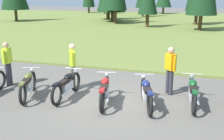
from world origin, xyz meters
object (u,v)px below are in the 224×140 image
(motorcycle_red, at_px, (105,90))
(rider_with_back_turned, at_px, (170,68))
(motorcycle_british_green, at_px, (193,92))
(motorcycle_black, at_px, (67,85))
(motorcycle_navy, at_px, (146,93))
(rider_checking_bike, at_px, (8,61))
(rider_near_row_end, at_px, (73,63))
(motorcycle_olive, at_px, (28,84))

(motorcycle_red, relative_size, rider_with_back_turned, 1.24)
(motorcycle_british_green, bearing_deg, motorcycle_black, -172.37)
(rider_with_back_turned, bearing_deg, motorcycle_navy, -113.02)
(motorcycle_navy, bearing_deg, motorcycle_british_green, 20.10)
(rider_checking_bike, relative_size, rider_near_row_end, 1.00)
(motorcycle_black, height_order, motorcycle_navy, same)
(motorcycle_navy, height_order, rider_with_back_turned, rider_with_back_turned)
(motorcycle_navy, bearing_deg, rider_near_row_end, 162.59)
(motorcycle_black, relative_size, rider_with_back_turned, 1.26)
(motorcycle_british_green, bearing_deg, motorcycle_navy, -159.90)
(motorcycle_olive, distance_m, motorcycle_black, 1.33)
(motorcycle_black, bearing_deg, motorcycle_red, -4.48)
(motorcycle_olive, xyz_separation_m, motorcycle_british_green, (5.33, 0.86, 0.00))
(motorcycle_olive, bearing_deg, motorcycle_red, 4.47)
(motorcycle_olive, relative_size, motorcycle_british_green, 0.95)
(rider_near_row_end, distance_m, rider_with_back_turned, 3.49)
(motorcycle_red, xyz_separation_m, rider_near_row_end, (-1.60, 1.06, 0.51))
(motorcycle_navy, bearing_deg, rider_with_back_turned, 66.98)
(rider_with_back_turned, bearing_deg, motorcycle_black, -157.13)
(motorcycle_navy, relative_size, rider_near_row_end, 1.21)
(motorcycle_red, height_order, motorcycle_british_green, same)
(motorcycle_british_green, bearing_deg, rider_checking_bike, -179.76)
(rider_with_back_turned, bearing_deg, motorcycle_red, -141.71)
(rider_with_back_turned, bearing_deg, rider_checking_bike, -171.81)
(motorcycle_navy, height_order, motorcycle_british_green, same)
(motorcycle_black, distance_m, rider_with_back_turned, 3.56)
(motorcycle_olive, relative_size, motorcycle_black, 0.95)
(motorcycle_british_green, relative_size, rider_with_back_turned, 1.26)
(motorcycle_olive, height_order, rider_near_row_end, rider_near_row_end)
(motorcycle_british_green, relative_size, rider_near_row_end, 1.26)
(motorcycle_black, xyz_separation_m, motorcycle_british_green, (4.04, 0.54, 0.00))
(motorcycle_red, bearing_deg, rider_near_row_end, 146.35)
(motorcycle_red, bearing_deg, motorcycle_navy, 6.64)
(motorcycle_olive, distance_m, rider_near_row_end, 1.74)
(motorcycle_navy, relative_size, rider_with_back_turned, 1.21)
(motorcycle_british_green, distance_m, rider_with_back_turned, 1.26)
(motorcycle_british_green, bearing_deg, motorcycle_red, -166.32)
(motorcycle_olive, distance_m, motorcycle_navy, 3.99)
(motorcycle_british_green, distance_m, rider_near_row_end, 4.31)
(motorcycle_black, height_order, rider_with_back_turned, rider_with_back_turned)
(motorcycle_navy, bearing_deg, motorcycle_red, -173.36)
(rider_checking_bike, xyz_separation_m, rider_with_back_turned, (5.95, 0.86, 0.00))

